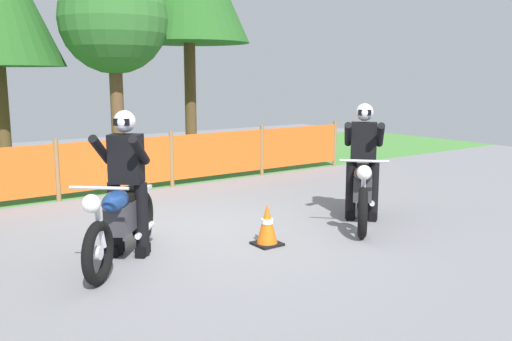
% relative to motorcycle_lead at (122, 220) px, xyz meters
% --- Properties ---
extents(ground, '(24.00, 24.00, 0.02)m').
position_rel_motorcycle_lead_xyz_m(ground, '(1.34, 0.56, -0.49)').
color(ground, gray).
extents(grass_verge, '(24.00, 5.43, 0.01)m').
position_rel_motorcycle_lead_xyz_m(grass_verge, '(1.34, 6.19, -0.47)').
color(grass_verge, '#4C8C3D').
rests_on(grass_verge, ground).
extents(barrier_fence, '(10.62, 0.08, 1.05)m').
position_rel_motorcycle_lead_xyz_m(barrier_fence, '(1.34, 3.48, 0.06)').
color(barrier_fence, olive).
rests_on(barrier_fence, ground).
extents(tree_near_right, '(2.26, 2.26, 4.37)m').
position_rel_motorcycle_lead_xyz_m(tree_near_right, '(2.20, 5.59, 2.73)').
color(tree_near_right, brown).
rests_on(tree_near_right, ground).
extents(motorcycle_lead, '(1.47, 1.62, 0.99)m').
position_rel_motorcycle_lead_xyz_m(motorcycle_lead, '(0.00, 0.00, 0.00)').
color(motorcycle_lead, black).
rests_on(motorcycle_lead, ground).
extents(motorcycle_trailing, '(1.61, 1.56, 1.01)m').
position_rel_motorcycle_lead_xyz_m(motorcycle_trailing, '(3.37, -0.45, 0.01)').
color(motorcycle_trailing, black).
rests_on(motorcycle_trailing, ground).
extents(rider_lead, '(0.75, 0.77, 1.69)m').
position_rel_motorcycle_lead_xyz_m(rider_lead, '(0.15, 0.17, 0.47)').
color(rider_lead, black).
rests_on(rider_lead, ground).
extents(rider_trailing, '(0.77, 0.76, 1.69)m').
position_rel_motorcycle_lead_xyz_m(rider_trailing, '(3.54, -0.29, 0.47)').
color(rider_trailing, black).
rests_on(rider_trailing, ground).
extents(traffic_cone, '(0.32, 0.32, 0.53)m').
position_rel_motorcycle_lead_xyz_m(traffic_cone, '(1.68, -0.48, -0.22)').
color(traffic_cone, black).
rests_on(traffic_cone, ground).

